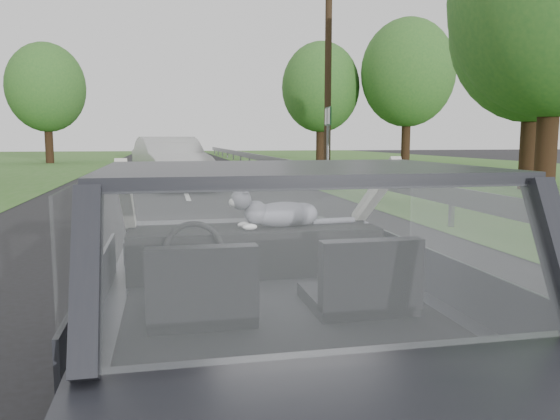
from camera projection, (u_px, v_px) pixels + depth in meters
name	position (u px, v px, depth m)	size (l,w,h in m)	color
subject_car	(273.00, 296.00, 2.93)	(1.80, 4.00, 1.45)	black
dashboard	(254.00, 250.00, 3.52)	(1.58, 0.45, 0.30)	black
driver_seat	(201.00, 286.00, 2.55)	(0.50, 0.72, 0.42)	black
passenger_seat	(363.00, 277.00, 2.71)	(0.50, 0.72, 0.42)	black
steering_wheel	(194.00, 251.00, 3.15)	(0.36, 0.36, 0.04)	black
cat	(283.00, 213.00, 3.51)	(0.63, 0.20, 0.28)	slate
guardrail	(365.00, 179.00, 13.53)	(0.05, 90.00, 0.32)	gray
other_car	(170.00, 162.00, 17.50)	(1.96, 4.97, 1.64)	#AEAEAE
highway_sign	(328.00, 145.00, 19.51)	(0.11, 1.07, 2.69)	#164928
utility_pole	(328.00, 73.00, 21.82)	(0.27, 0.27, 8.33)	black
tree_0	(553.00, 45.00, 13.32)	(5.07, 5.07, 7.68)	#295B24
tree_1	(533.00, 64.00, 16.48)	(5.01, 5.01, 7.59)	#295B24
tree_2	(320.00, 105.00, 33.93)	(4.82, 4.82, 7.30)	#295B24
tree_3	(407.00, 94.00, 32.62)	(5.56, 5.56, 8.43)	#295B24
tree_6	(47.00, 105.00, 34.68)	(4.87, 4.87, 7.39)	#295B24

